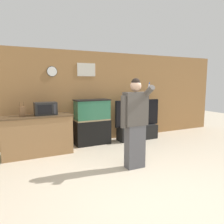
# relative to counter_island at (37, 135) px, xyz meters

# --- Properties ---
(ground_plane) EXTENTS (18.00, 18.00, 0.00)m
(ground_plane) POSITION_rel_counter_island_xyz_m (1.27, -2.46, -0.48)
(ground_plane) COLOR beige
(wall_back_paneled) EXTENTS (10.00, 0.08, 2.60)m
(wall_back_paneled) POSITION_rel_counter_island_xyz_m (1.27, 0.63, 0.82)
(wall_back_paneled) COLOR olive
(wall_back_paneled) RESTS_ON ground_plane
(counter_island) EXTENTS (1.63, 0.57, 0.96)m
(counter_island) POSITION_rel_counter_island_xyz_m (0.00, 0.00, 0.00)
(counter_island) COLOR olive
(counter_island) RESTS_ON ground_plane
(microwave) EXTENTS (0.51, 0.33, 0.30)m
(microwave) POSITION_rel_counter_island_xyz_m (0.21, 0.01, 0.63)
(microwave) COLOR black
(microwave) RESTS_ON counter_island
(knife_block) EXTENTS (0.13, 0.11, 0.33)m
(knife_block) POSITION_rel_counter_island_xyz_m (-0.30, 0.03, 0.59)
(knife_block) COLOR brown
(knife_block) RESTS_ON counter_island
(aquarium_on_stand) EXTENTS (0.98, 0.43, 1.26)m
(aquarium_on_stand) POSITION_rel_counter_island_xyz_m (1.51, 0.29, 0.15)
(aquarium_on_stand) COLOR black
(aquarium_on_stand) RESTS_ON ground_plane
(tv_on_stand) EXTENTS (1.50, 0.40, 1.21)m
(tv_on_stand) POSITION_rel_counter_island_xyz_m (2.92, 0.17, -0.13)
(tv_on_stand) COLOR black
(tv_on_stand) RESTS_ON ground_plane
(person_standing) EXTENTS (0.57, 0.43, 1.81)m
(person_standing) POSITION_rel_counter_island_xyz_m (1.66, -1.68, 0.46)
(person_standing) COLOR #515156
(person_standing) RESTS_ON ground_plane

